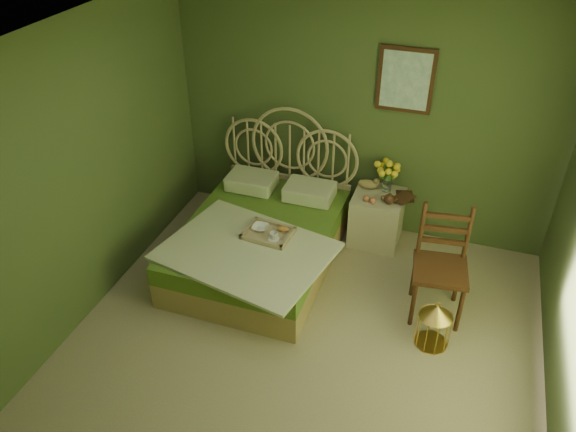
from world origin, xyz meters
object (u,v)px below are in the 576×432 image
at_px(bed, 261,238).
at_px(birdcage, 434,325).
at_px(chair, 443,256).
at_px(nightstand, 378,212).

height_order(bed, birdcage, bed).
height_order(bed, chair, bed).
xyz_separation_m(nightstand, birdcage, (0.77, -1.36, -0.14)).
height_order(bed, nightstand, bed).
bearing_deg(bed, chair, -3.65).
relative_size(bed, chair, 2.01).
relative_size(chair, birdcage, 2.45).
bearing_deg(birdcage, nightstand, 119.66).
relative_size(nightstand, chair, 0.94).
bearing_deg(bed, birdcage, -18.24).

